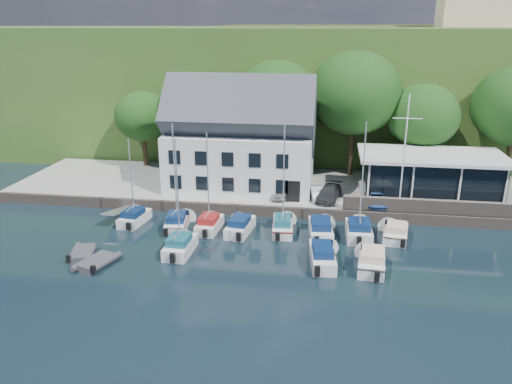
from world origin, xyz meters
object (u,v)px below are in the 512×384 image
boat_r1_1 (175,180)px  boat_r1_3 (240,224)px  flagpole (404,154)px  boat_r2_4 (372,258)px  club_pavilion (430,175)px  boat_r1_7 (396,231)px  car_dgrey (329,193)px  boat_r1_0 (131,178)px  car_silver (278,192)px  car_blue (376,198)px  boat_r1_2 (208,182)px  boat_r1_5 (321,227)px  car_white (317,193)px  boat_r2_3 (322,254)px  dinghy_1 (96,261)px  boat_r1_6 (362,183)px  dinghy_0 (82,252)px  harbor_building (241,144)px  boat_r2_1 (178,196)px  boat_r1_4 (284,184)px

boat_r1_1 → boat_r1_3: size_ratio=1.52×
flagpole → boat_r2_4: bearing=-106.8°
club_pavilion → boat_r1_7: club_pavilion is taller
car_dgrey → boat_r1_0: size_ratio=0.54×
car_silver → boat_r1_0: (-11.85, -5.77, 2.55)m
car_blue → boat_r1_2: size_ratio=0.42×
boat_r2_4 → boat_r1_5: bearing=131.1°
car_white → boat_r2_3: (0.83, -11.32, -0.79)m
boat_r1_2 → dinghy_1: bearing=-127.6°
boat_r1_5 → boat_r1_6: (3.07, 0.31, 3.84)m
dinghy_1 → dinghy_0: bearing=161.6°
car_blue → harbor_building: bearing=161.1°
club_pavilion → boat_r2_4: (-6.07, -13.81, -2.30)m
boat_r1_2 → boat_r1_5: boat_r1_2 is taller
boat_r1_6 → boat_r2_4: (0.65, -5.40, -3.87)m
boat_r2_3 → dinghy_0: size_ratio=2.12×
boat_r1_3 → boat_r2_4: 11.43m
car_silver → boat_r1_2: bearing=-139.1°
club_pavilion → boat_r2_1: boat_r2_1 is taller
club_pavilion → boat_r1_1: (-21.82, -8.81, 1.22)m
flagpole → car_white: bearing=166.8°
car_silver → boat_r1_3: car_silver is taller
boat_r1_0 → car_dgrey: bearing=26.6°
car_white → boat_r1_3: car_white is taller
boat_r1_6 → dinghy_1: 20.84m
boat_r1_2 → flagpole: bearing=19.8°
harbor_building → dinghy_0: size_ratio=4.82×
boat_r1_0 → dinghy_1: size_ratio=2.57×
car_dgrey → dinghy_0: car_dgrey is taller
boat_r1_0 → boat_r2_4: (19.76, -5.55, -3.37)m
boat_r1_1 → boat_r2_4: size_ratio=1.44×
car_dgrey → dinghy_1: bearing=-127.2°
car_dgrey → boat_r2_3: (-0.29, -11.16, -0.88)m
boat_r1_2 → boat_r2_3: (9.51, -4.76, -3.46)m
dinghy_1 → flagpole: bearing=46.9°
harbor_building → boat_r1_3: 10.61m
harbor_building → boat_r1_4: 10.09m
boat_r1_4 → dinghy_0: boat_r1_4 is taller
boat_r2_1 → dinghy_1: 7.39m
boat_r1_5 → boat_r2_3: bearing=-92.7°
boat_r1_7 → boat_r2_1: 17.58m
boat_r1_2 → boat_r1_4: 6.15m
boat_r1_1 → boat_r1_7: bearing=-6.4°
club_pavilion → flagpole: 5.84m
boat_r1_3 → dinghy_1: (-9.11, -7.44, -0.35)m
dinghy_0 → dinghy_1: size_ratio=0.93×
harbor_building → boat_r1_0: bearing=-131.8°
harbor_building → boat_r1_6: bearing=-38.3°
car_white → boat_r1_7: bearing=-55.8°
car_blue → boat_r1_6: bearing=-111.1°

